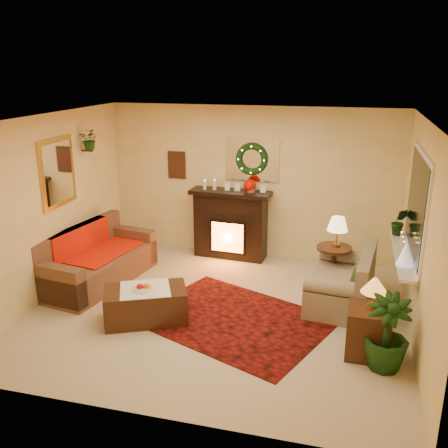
% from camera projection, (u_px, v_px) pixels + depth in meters
% --- Properties ---
extents(floor, '(5.00, 5.00, 0.00)m').
position_uv_depth(floor, '(218.00, 311.00, 6.88)').
color(floor, beige).
rests_on(floor, ground).
extents(ceiling, '(5.00, 5.00, 0.00)m').
position_uv_depth(ceiling, '(217.00, 120.00, 6.08)').
color(ceiling, white).
rests_on(ceiling, ground).
extents(wall_back, '(5.00, 5.00, 0.00)m').
position_uv_depth(wall_back, '(252.00, 183.00, 8.56)').
color(wall_back, '#EFD88C').
rests_on(wall_back, ground).
extents(wall_front, '(5.00, 5.00, 0.00)m').
position_uv_depth(wall_front, '(150.00, 295.00, 4.41)').
color(wall_front, '#EFD88C').
rests_on(wall_front, ground).
extents(wall_left, '(4.50, 4.50, 0.00)m').
position_uv_depth(wall_left, '(48.00, 208.00, 7.08)').
color(wall_left, '#EFD88C').
rests_on(wall_left, ground).
extents(wall_right, '(4.50, 4.50, 0.00)m').
position_uv_depth(wall_right, '(421.00, 237.00, 5.88)').
color(wall_right, '#EFD88C').
rests_on(wall_right, ground).
extents(area_rug, '(2.85, 2.53, 0.01)m').
position_uv_depth(area_rug, '(234.00, 320.00, 6.63)').
color(area_rug, maroon).
rests_on(area_rug, floor).
extents(sofa, '(1.21, 2.12, 0.86)m').
position_uv_depth(sofa, '(97.00, 256.00, 7.66)').
color(sofa, brown).
rests_on(sofa, floor).
extents(red_throw, '(0.78, 1.28, 0.02)m').
position_uv_depth(red_throw, '(101.00, 251.00, 7.80)').
color(red_throw, '#E43E2F').
rests_on(red_throw, sofa).
extents(fireplace, '(1.25, 0.48, 1.13)m').
position_uv_depth(fireplace, '(230.00, 227.00, 8.67)').
color(fireplace, black).
rests_on(fireplace, floor).
extents(poinsettia, '(0.21, 0.21, 0.21)m').
position_uv_depth(poinsettia, '(250.00, 186.00, 8.36)').
color(poinsettia, '#C90C00').
rests_on(poinsettia, fireplace).
extents(mantel_candle_a, '(0.06, 0.06, 0.17)m').
position_uv_depth(mantel_candle_a, '(205.00, 186.00, 8.51)').
color(mantel_candle_a, white).
rests_on(mantel_candle_a, fireplace).
extents(mantel_candle_b, '(0.07, 0.07, 0.20)m').
position_uv_depth(mantel_candle_b, '(215.00, 186.00, 8.51)').
color(mantel_candle_b, silver).
rests_on(mantel_candle_b, fireplace).
extents(mantel_mirror, '(0.92, 0.02, 0.72)m').
position_uv_depth(mantel_mirror, '(252.00, 160.00, 8.41)').
color(mantel_mirror, white).
rests_on(mantel_mirror, wall_back).
extents(wreath, '(0.55, 0.11, 0.55)m').
position_uv_depth(wreath, '(252.00, 159.00, 8.37)').
color(wreath, '#194719').
rests_on(wreath, wall_back).
extents(wall_art, '(0.32, 0.03, 0.48)m').
position_uv_depth(wall_art, '(177.00, 165.00, 8.78)').
color(wall_art, '#381E11').
rests_on(wall_art, wall_back).
extents(gold_mirror, '(0.03, 0.84, 1.00)m').
position_uv_depth(gold_mirror, '(58.00, 172.00, 7.22)').
color(gold_mirror, gold).
rests_on(gold_mirror, wall_left).
extents(hanging_plant, '(0.33, 0.28, 0.36)m').
position_uv_depth(hanging_plant, '(91.00, 149.00, 7.81)').
color(hanging_plant, '#194719').
rests_on(hanging_plant, wall_left).
extents(loveseat, '(0.96, 1.47, 0.80)m').
position_uv_depth(loveseat, '(342.00, 276.00, 6.98)').
color(loveseat, gray).
rests_on(loveseat, floor).
extents(window_frame, '(0.03, 1.86, 1.36)m').
position_uv_depth(window_frame, '(417.00, 204.00, 6.32)').
color(window_frame, white).
rests_on(window_frame, wall_right).
extents(window_glass, '(0.02, 1.70, 1.22)m').
position_uv_depth(window_glass, '(416.00, 204.00, 6.32)').
color(window_glass, black).
rests_on(window_glass, wall_right).
extents(window_sill, '(0.22, 1.86, 0.04)m').
position_uv_depth(window_sill, '(403.00, 254.00, 6.55)').
color(window_sill, white).
rests_on(window_sill, wall_right).
extents(mini_tree, '(0.21, 0.21, 0.31)m').
position_uv_depth(mini_tree, '(405.00, 254.00, 6.09)').
color(mini_tree, white).
rests_on(mini_tree, window_sill).
extents(sill_plant, '(0.29, 0.23, 0.52)m').
position_uv_depth(sill_plant, '(399.00, 222.00, 7.14)').
color(sill_plant, '#1C5220').
rests_on(sill_plant, window_sill).
extents(side_table_round, '(0.55, 0.55, 0.67)m').
position_uv_depth(side_table_round, '(333.00, 269.00, 7.47)').
color(side_table_round, '#4D1F12').
rests_on(side_table_round, floor).
extents(lamp_cream, '(0.30, 0.30, 0.47)m').
position_uv_depth(lamp_cream, '(337.00, 233.00, 7.31)').
color(lamp_cream, '#FFCE88').
rests_on(lamp_cream, side_table_round).
extents(end_table_square, '(0.49, 0.49, 0.59)m').
position_uv_depth(end_table_square, '(368.00, 334.00, 5.77)').
color(end_table_square, '#33160C').
rests_on(end_table_square, floor).
extents(lamp_tiffany, '(0.30, 0.30, 0.44)m').
position_uv_depth(lamp_tiffany, '(374.00, 297.00, 5.62)').
color(lamp_tiffany, orange).
rests_on(lamp_tiffany, end_table_square).
extents(coffee_table, '(1.21, 0.98, 0.45)m').
position_uv_depth(coffee_table, '(146.00, 306.00, 6.57)').
color(coffee_table, '#381B0F').
rests_on(coffee_table, floor).
extents(fruit_bowl, '(0.27, 0.27, 0.06)m').
position_uv_depth(fruit_bowl, '(143.00, 290.00, 6.47)').
color(fruit_bowl, '#E9EABF').
rests_on(fruit_bowl, coffee_table).
extents(floor_palm, '(1.59, 1.59, 2.63)m').
position_uv_depth(floor_palm, '(387.00, 332.00, 5.46)').
color(floor_palm, '#123311').
rests_on(floor_palm, floor).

